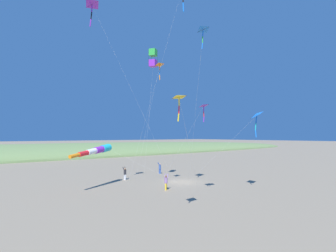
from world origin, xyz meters
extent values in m
plane|color=gray|center=(0.00, 0.00, 0.00)|extent=(600.00, 600.00, 0.00)
ellipsoid|color=#6B844C|center=(55.00, 0.00, 0.00)|extent=(28.00, 240.00, 7.66)
cube|color=#335199|center=(7.91, -2.30, 0.39)|extent=(0.24, 0.34, 0.77)
cylinder|color=#335199|center=(7.91, -2.30, 1.09)|extent=(0.45, 0.45, 0.64)
sphere|color=tan|center=(7.91, -2.30, 1.54)|extent=(0.24, 0.24, 0.24)
cylinder|color=#335199|center=(7.81, -2.10, 1.58)|extent=(0.21, 0.40, 0.49)
cylinder|color=#335199|center=(8.11, -2.20, 1.58)|extent=(0.21, 0.40, 0.49)
cube|color=silver|center=(6.12, 5.04, 0.38)|extent=(0.32, 0.19, 0.76)
cylinder|color=#232328|center=(6.12, 5.04, 1.08)|extent=(0.39, 0.39, 0.63)
sphere|color=#A37551|center=(6.12, 5.04, 1.51)|extent=(0.24, 0.24, 0.24)
cylinder|color=#232328|center=(6.25, 5.22, 1.55)|extent=(0.39, 0.14, 0.48)
cylinder|color=#232328|center=(6.29, 4.91, 1.55)|extent=(0.39, 0.14, 0.48)
cube|color=gold|center=(-2.82, 4.82, 0.38)|extent=(0.30, 0.33, 0.77)
cylinder|color=#8E6B9E|center=(-2.82, 4.82, 1.09)|extent=(0.49, 0.49, 0.64)
sphere|color=brown|center=(-2.82, 4.82, 1.52)|extent=(0.24, 0.24, 0.24)
cylinder|color=#8E6B9E|center=(-2.59, 4.79, 1.57)|extent=(0.31, 0.37, 0.48)
cylinder|color=#8E6B9E|center=(-2.85, 4.60, 1.57)|extent=(0.31, 0.37, 0.48)
pyramid|color=orange|center=(-2.82, 5.79, 14.12)|extent=(1.43, 1.42, 0.29)
cylinder|color=black|center=(-2.83, 5.78, 14.05)|extent=(0.76, 0.79, 0.23)
cylinder|color=orange|center=(-2.84, 5.76, 13.72)|extent=(0.13, 0.15, 0.55)
cylinder|color=blue|center=(-2.82, 5.73, 13.18)|extent=(0.17, 0.13, 0.56)
cylinder|color=orange|center=(-2.82, 5.73, 12.63)|extent=(0.17, 0.13, 0.56)
cylinder|color=white|center=(1.18, 4.82, 7.01)|extent=(8.02, 1.92, 14.01)
cube|color=green|center=(0.71, 4.16, 16.60)|extent=(1.17, 1.17, 0.85)
cube|color=purple|center=(0.71, 4.16, 15.25)|extent=(1.17, 1.17, 0.85)
cylinder|color=black|center=(0.12, 4.29, 15.93)|extent=(0.02, 0.02, 2.20)
cylinder|color=black|center=(0.57, 3.57, 15.93)|extent=(0.02, 0.02, 2.20)
cylinder|color=black|center=(0.84, 4.74, 15.93)|extent=(0.02, 0.02, 2.20)
cylinder|color=black|center=(1.29, 4.02, 15.93)|extent=(0.02, 0.02, 2.20)
cylinder|color=white|center=(2.88, 3.39, 7.41)|extent=(4.36, 1.54, 14.82)
pyramid|color=purple|center=(-8.20, 4.30, 9.14)|extent=(1.27, 1.38, 0.33)
cylinder|color=black|center=(-8.21, 4.29, 9.07)|extent=(0.86, 0.57, 0.29)
cylinder|color=purple|center=(-8.21, 4.30, 8.75)|extent=(0.09, 0.11, 0.52)
cylinder|color=red|center=(-8.23, 4.31, 8.23)|extent=(0.13, 0.10, 0.53)
cylinder|color=purple|center=(-8.25, 4.33, 7.71)|extent=(0.10, 0.15, 0.53)
cylinder|color=white|center=(-2.92, 2.90, 4.51)|extent=(10.59, 2.79, 9.03)
pyramid|color=blue|center=(-11.51, 7.74, 14.89)|extent=(1.18, 1.37, 0.33)
cylinder|color=black|center=(-11.52, 7.74, 14.82)|extent=(0.92, 0.45, 0.30)
cylinder|color=blue|center=(-11.49, 7.75, 14.50)|extent=(0.16, 0.13, 0.53)
cylinder|color=green|center=(-11.47, 7.77, 13.98)|extent=(0.10, 0.11, 0.52)
cylinder|color=blue|center=(-11.46, 7.79, 13.46)|extent=(0.12, 0.15, 0.53)
cylinder|color=white|center=(-7.15, 4.56, 7.39)|extent=(8.75, 6.37, 14.78)
cylinder|color=blue|center=(-8.05, 6.82, 18.29)|extent=(0.16, 0.22, 0.87)
cylinder|color=white|center=(-1.71, 6.09, 10.23)|extent=(12.48, 1.30, 20.46)
pyramid|color=blue|center=(-9.98, -1.99, 8.42)|extent=(1.96, 1.95, 0.74)
cylinder|color=black|center=(-10.02, -2.03, 8.33)|extent=(0.96, 0.96, 0.81)
cylinder|color=blue|center=(-9.98, -2.00, 7.86)|extent=(0.25, 0.22, 0.78)
cylinder|color=#1EB7C6|center=(-9.89, -1.99, 7.10)|extent=(0.24, 0.18, 0.78)
cylinder|color=blue|center=(-9.89, -1.99, 6.33)|extent=(0.23, 0.16, 0.78)
cylinder|color=white|center=(-4.68, -2.18, 4.14)|extent=(10.69, 0.33, 8.27)
pyramid|color=yellow|center=(-12.57, 11.29, 8.88)|extent=(1.35, 1.45, 0.27)
cylinder|color=black|center=(-12.58, 11.28, 8.80)|extent=(0.90, 0.63, 0.20)
cylinder|color=yellow|center=(-12.56, 11.26, 8.47)|extent=(0.16, 0.16, 0.55)
cylinder|color=red|center=(-12.52, 11.23, 7.93)|extent=(0.13, 0.09, 0.55)
cylinder|color=yellow|center=(-12.49, 11.26, 7.38)|extent=(0.15, 0.16, 0.55)
cylinder|color=white|center=(-8.85, 6.63, 4.38)|extent=(7.48, 9.32, 8.76)
cylinder|color=#1EB7C6|center=(3.84, 9.04, 4.58)|extent=(1.47, 1.69, 1.03)
cylinder|color=purple|center=(3.19, 10.21, 4.44)|extent=(1.36, 1.62, 0.90)
cylinder|color=white|center=(2.54, 11.39, 4.30)|extent=(1.25, 1.55, 0.78)
cylinder|color=red|center=(1.89, 12.57, 4.16)|extent=(1.13, 1.48, 0.66)
cylinder|color=orange|center=(1.24, 13.74, 4.02)|extent=(1.02, 1.41, 0.54)
cylinder|color=white|center=(2.26, 4.51, 2.21)|extent=(3.82, 7.88, 4.43)
pyramid|color=purple|center=(0.00, 12.55, 20.03)|extent=(1.89, 2.01, 0.56)
cylinder|color=black|center=(-0.03, 12.53, 19.94)|extent=(1.17, 0.87, 0.54)
cylinder|color=purple|center=(-0.03, 12.55, 19.48)|extent=(0.17, 0.18, 0.76)
cylinder|color=black|center=(0.00, 12.58, 18.72)|extent=(0.24, 0.21, 0.77)
cylinder|color=purple|center=(0.07, 12.64, 17.96)|extent=(0.24, 0.22, 0.77)
cylinder|color=white|center=(0.99, 6.15, 9.94)|extent=(2.04, 12.77, 19.88)
camera|label=1|loc=(-26.67, 23.41, 6.12)|focal=28.59mm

